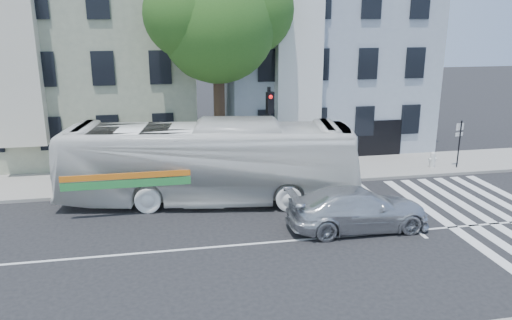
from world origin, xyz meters
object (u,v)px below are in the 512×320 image
object	(u,v)px
fire_hydrant	(432,159)
sedan	(358,209)
traffic_signal	(269,124)
bus	(209,162)

from	to	relation	value
fire_hydrant	sedan	bearing A→B (deg)	-136.34
traffic_signal	fire_hydrant	distance (m)	9.59
bus	fire_hydrant	xyz separation A→B (m)	(12.11, 2.47, -1.20)
sedan	bus	bearing A→B (deg)	53.02
bus	sedan	world-z (taller)	bus
sedan	traffic_signal	bearing A→B (deg)	24.31
bus	sedan	distance (m)	6.73
sedan	fire_hydrant	distance (m)	9.45
fire_hydrant	bus	bearing A→B (deg)	-168.48
bus	traffic_signal	world-z (taller)	traffic_signal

